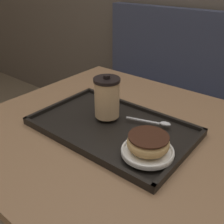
% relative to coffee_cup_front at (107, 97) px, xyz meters
% --- Properties ---
extents(booth_bench, '(1.14, 0.44, 1.00)m').
position_rel_coffee_cup_front_xyz_m(booth_bench, '(-0.19, 0.86, -0.52)').
color(booth_bench, '#33384C').
rests_on(booth_bench, ground_plane).
extents(cafe_table, '(0.99, 0.86, 0.75)m').
position_rel_coffee_cup_front_xyz_m(cafe_table, '(0.08, -0.01, -0.26)').
color(cafe_table, '#846042').
rests_on(cafe_table, ground_plane).
extents(serving_tray, '(0.51, 0.32, 0.02)m').
position_rel_coffee_cup_front_xyz_m(serving_tray, '(0.04, -0.03, -0.08)').
color(serving_tray, black).
rests_on(serving_tray, cafe_table).
extents(coffee_cup_front, '(0.09, 0.09, 0.14)m').
position_rel_coffee_cup_front_xyz_m(coffee_cup_front, '(0.00, 0.00, 0.00)').
color(coffee_cup_front, '#E0B784').
rests_on(coffee_cup_front, serving_tray).
extents(plate_with_chocolate_donut, '(0.14, 0.14, 0.01)m').
position_rel_coffee_cup_front_xyz_m(plate_with_chocolate_donut, '(0.22, -0.09, -0.06)').
color(plate_with_chocolate_donut, white).
rests_on(plate_with_chocolate_donut, serving_tray).
extents(donut_chocolate_glazed, '(0.11, 0.11, 0.04)m').
position_rel_coffee_cup_front_xyz_m(donut_chocolate_glazed, '(0.22, -0.09, -0.03)').
color(donut_chocolate_glazed, '#DBB270').
rests_on(donut_chocolate_glazed, plate_with_chocolate_donut).
extents(spoon, '(0.14, 0.06, 0.01)m').
position_rel_coffee_cup_front_xyz_m(spoon, '(0.16, 0.06, -0.06)').
color(spoon, silver).
rests_on(spoon, serving_tray).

